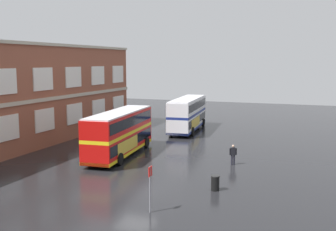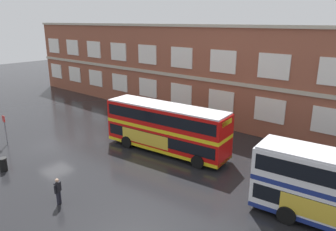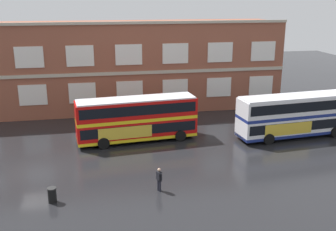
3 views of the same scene
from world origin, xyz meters
The scene contains 6 objects.
ground_plane centered at (0.00, 2.00, 0.00)m, with size 120.00×120.00×0.00m, color black.
double_decker_near centered at (8.48, 5.53, 2.15)m, with size 11.20×3.69×4.07m.
double_decker_middle centered at (23.28, 3.81, 2.15)m, with size 11.20×3.66×4.07m.
waiting_passenger centered at (8.82, -4.86, 0.93)m, with size 0.38×0.62×1.70m.
bus_stand_flag centered at (-3.49, -2.61, 1.64)m, with size 0.44×0.10×2.70m.
station_litter_bin centered at (1.69, -5.13, 0.52)m, with size 0.60×0.60×1.03m.
Camera 1 is at (-23.85, -11.39, 8.63)m, focal length 43.04 mm.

